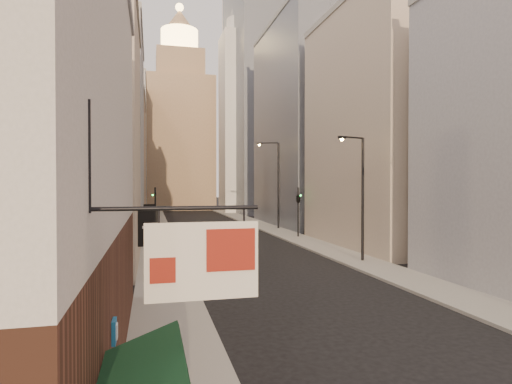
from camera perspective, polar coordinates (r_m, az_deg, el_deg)
name	(u,v)px	position (r m, az deg, el deg)	size (l,w,h in m)	color
sidewalk_left	(156,224)	(58.24, -13.13, -4.17)	(3.00, 140.00, 0.15)	gray
sidewalk_right	(252,222)	(59.82, -0.55, -4.01)	(3.00, 140.00, 0.15)	gray
left_bldg_beige	(73,141)	(29.53, -23.27, 6.25)	(8.00, 12.00, 16.00)	#C1AE99
left_bldg_grey	(101,137)	(45.51, -19.96, 6.90)	(8.00, 16.00, 20.00)	gray
left_bldg_tan	(116,162)	(63.27, -18.21, 3.85)	(8.00, 18.00, 17.00)	#987858
left_bldg_wingrid	(124,149)	(83.42, -17.17, 5.54)	(8.00, 20.00, 24.00)	gray
right_bldg_beige	(381,129)	(38.48, 16.39, 8.02)	(8.00, 16.00, 20.00)	#C1AE99
right_bldg_wingrid	(302,126)	(56.91, 6.09, 8.77)	(8.00, 20.00, 26.00)	gray
highrise	(282,82)	(87.26, 3.46, 14.46)	(21.00, 23.00, 51.20)	gray
clock_tower	(180,128)	(96.01, -10.13, 8.34)	(14.00, 14.00, 44.90)	#987858
white_tower	(242,116)	(83.88, -1.85, 10.10)	(8.00, 8.00, 41.50)	silver
streetlamp_mid	(360,191)	(29.46, 13.74, 0.10)	(2.15, 0.79, 8.42)	black
streetlamp_far	(276,180)	(50.36, 2.71, 1.65)	(2.58, 1.09, 10.26)	black
traffic_light_left	(155,201)	(45.21, -13.29, -1.22)	(0.57, 0.49, 5.00)	black
traffic_light_right	(298,199)	(42.32, 5.65, -0.88)	(0.70, 0.70, 5.00)	black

